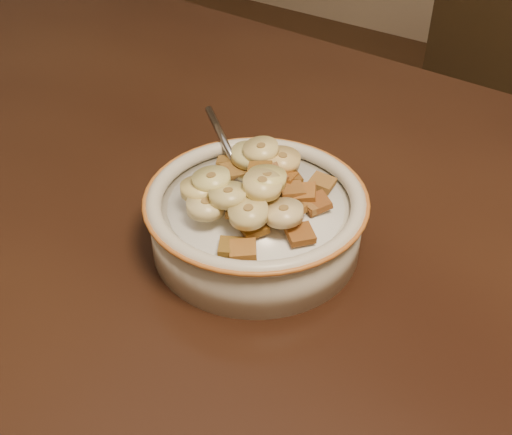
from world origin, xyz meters
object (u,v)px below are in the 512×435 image
Objects in this scene: cereal_bowl at (256,225)px; chair at (462,169)px; spoon at (244,182)px; table at (136,235)px.

chair is at bearing 90.27° from cereal_bowl.
cereal_bowl is (0.00, -0.70, 0.33)m from chair.
chair is 0.77m from spoon.
spoon is at bearing 31.53° from table.
spoon reaches higher than cereal_bowl.
cereal_bowl is (0.11, 0.03, 0.04)m from table.
table is 7.81× the size of cereal_bowl.
cereal_bowl reaches higher than table.
spoon is at bearing 144.82° from cereal_bowl.
spoon is (-0.02, 0.02, 0.03)m from cereal_bowl.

